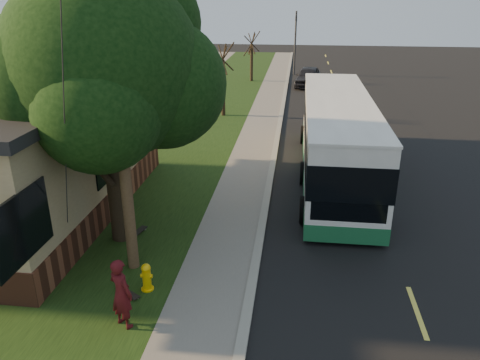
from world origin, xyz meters
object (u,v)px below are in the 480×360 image
at_px(utility_pole, 118,102).
at_px(skateboard_main, 138,232).
at_px(bare_tree_near, 223,81).
at_px(distant_car, 308,77).
at_px(dumpster, 68,150).
at_px(bare_tree_far, 252,57).
at_px(traffic_signal, 295,39).
at_px(fire_hydrant, 147,277).
at_px(transit_bus, 336,136).
at_px(skateboarder, 121,293).
at_px(leafy_tree, 107,68).
at_px(skateboard_spare, 128,293).

xyz_separation_m(utility_pole, skateboard_main, (-0.48, 1.78, -4.50)).
bearing_deg(bare_tree_near, distant_car, 63.71).
distance_m(utility_pole, dumpster, 10.48).
height_order(bare_tree_far, skateboard_main, bare_tree_far).
bearing_deg(utility_pole, dumpster, 125.71).
height_order(traffic_signal, skateboard_main, traffic_signal).
xyz_separation_m(fire_hydrant, transit_bus, (5.15, 8.70, 1.28)).
height_order(fire_hydrant, skateboarder, skateboarder).
bearing_deg(leafy_tree, bare_tree_far, 87.55).
bearing_deg(transit_bus, skateboard_main, -136.93).
xyz_separation_m(transit_bus, skateboarder, (-5.25, -10.08, -0.80)).
height_order(bare_tree_near, bare_tree_far, bare_tree_near).
relative_size(utility_pole, transit_bus, 0.76).
relative_size(utility_pole, dumpster, 6.03).
distance_m(skateboard_spare, distant_car, 29.23).
bearing_deg(transit_bus, skateboarder, -117.54).
bearing_deg(distant_car, leafy_tree, -95.29).
bearing_deg(skateboarder, traffic_signal, -65.53).
bearing_deg(leafy_tree, traffic_signal, 81.53).
relative_size(fire_hydrant, bare_tree_far, 0.18).
bearing_deg(dumpster, skateboard_main, -49.63).
relative_size(utility_pole, distant_car, 2.04).
distance_m(utility_pole, transit_bus, 10.11).
relative_size(bare_tree_near, distant_car, 0.97).
xyz_separation_m(fire_hydrant, skateboard_spare, (-0.42, -0.28, -0.31)).
xyz_separation_m(traffic_signal, distant_car, (1.22, -5.44, -2.41)).
distance_m(bare_tree_far, skateboard_spare, 30.34).
xyz_separation_m(fire_hydrant, utility_pole, (-0.71, 0.99, 4.20)).
bearing_deg(leafy_tree, fire_hydrant, -59.33).
relative_size(leafy_tree, bare_tree_far, 1.94).
relative_size(leafy_tree, bare_tree_near, 1.81).
distance_m(utility_pole, skateboarder, 4.44).
bearing_deg(traffic_signal, distant_car, -77.41).
relative_size(leafy_tree, skateboard_spare, 10.48).
xyz_separation_m(utility_pole, traffic_signal, (3.81, 33.01, -1.47)).
xyz_separation_m(transit_bus, distant_car, (-0.84, 19.85, -0.96)).
distance_m(bare_tree_near, bare_tree_far, 12.01).
distance_m(skateboard_main, dumpster, 7.99).
relative_size(traffic_signal, skateboard_spare, 7.39).
bearing_deg(utility_pole, skateboarder, -75.72).
height_order(skateboarder, skateboard_main, skateboarder).
relative_size(traffic_signal, skateboard_main, 6.24).
height_order(utility_pole, distant_car, utility_pole).
xyz_separation_m(transit_bus, dumpster, (-11.51, 0.15, -1.11)).
bearing_deg(bare_tree_far, transit_bus, -75.39).
relative_size(utility_pole, bare_tree_near, 2.11).
height_order(bare_tree_near, skateboard_main, bare_tree_near).
xyz_separation_m(skateboard_main, distant_car, (5.50, 25.78, 0.63)).
xyz_separation_m(skateboard_main, skateboard_spare, (0.77, -3.06, -0.01)).
bearing_deg(bare_tree_near, transit_bus, -56.94).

